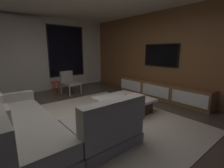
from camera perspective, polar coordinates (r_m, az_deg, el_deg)
floor at (r=3.49m, az=-10.09°, el=-13.86°), size 9.20×9.20×0.00m
back_wall_with_window at (r=6.55m, az=-26.95°, el=9.20°), size 6.60×0.30×2.70m
media_wall at (r=5.34m, az=19.69°, el=9.53°), size 0.12×7.80×2.70m
area_rug at (r=3.58m, az=-4.28°, el=-12.93°), size 3.20×3.80×0.01m
sectional_couch at (r=2.91m, az=-23.30°, el=-13.84°), size 1.98×2.50×0.82m
coffee_table at (r=4.01m, az=4.15°, el=-7.33°), size 1.16×1.16×0.36m
book_stack_on_coffee_table at (r=3.99m, az=6.65°, el=-4.03°), size 0.27×0.21×0.11m
accent_chair_near_window at (r=5.89m, az=-14.85°, el=1.02°), size 0.64×0.65×0.78m
side_stool at (r=5.77m, az=-19.28°, el=-0.09°), size 0.32×0.32×0.46m
media_console at (r=5.27m, az=16.75°, el=-2.39°), size 0.46×3.10×0.52m
mounted_tv at (r=5.38m, az=16.79°, el=9.73°), size 0.05×1.20×0.69m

